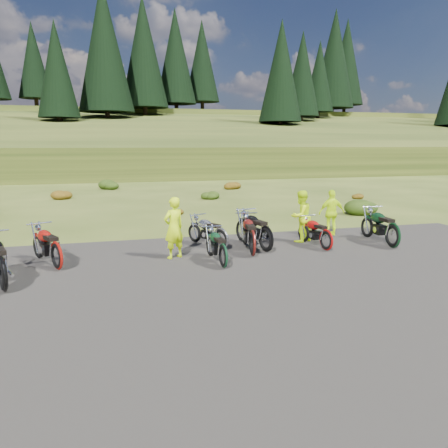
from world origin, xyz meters
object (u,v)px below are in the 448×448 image
object	(u,v)px
motorcycle_7	(392,249)
person_middle	(174,229)
motorcycle_3	(221,250)
motorcycle_0	(5,293)

from	to	relation	value
motorcycle_7	person_middle	size ratio (longest dim) A/B	1.27
motorcycle_3	person_middle	distance (m)	1.95
motorcycle_0	person_middle	bearing A→B (deg)	-84.36
motorcycle_3	person_middle	world-z (taller)	person_middle
motorcycle_0	person_middle	size ratio (longest dim) A/B	1.30
motorcycle_0	motorcycle_7	bearing A→B (deg)	-102.16
motorcycle_3	motorcycle_7	world-z (taller)	motorcycle_7
motorcycle_3	person_middle	xyz separation A→B (m)	(-1.59, -0.68, 0.90)
motorcycle_7	person_middle	world-z (taller)	person_middle
motorcycle_0	motorcycle_3	bearing A→B (deg)	-84.85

